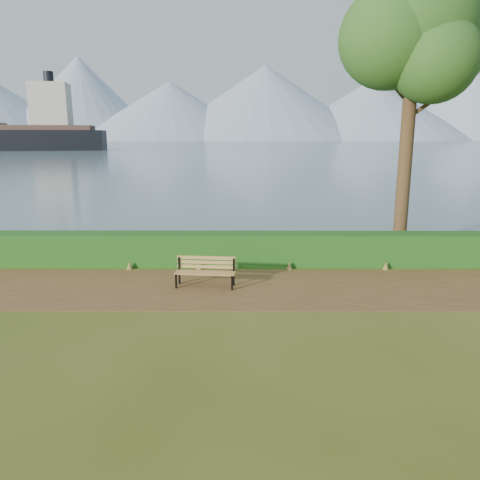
{
  "coord_description": "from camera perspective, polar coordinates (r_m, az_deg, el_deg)",
  "views": [
    {
      "loc": [
        0.17,
        -11.47,
        3.94
      ],
      "look_at": [
        0.12,
        1.2,
        1.1
      ],
      "focal_mm": 35.0,
      "sensor_mm": 36.0,
      "label": 1
    }
  ],
  "objects": [
    {
      "name": "ground",
      "position": [
        12.13,
        -0.6,
        -6.32
      ],
      "size": [
        140.0,
        140.0,
        0.0
      ],
      "primitive_type": "plane",
      "color": "#445017",
      "rests_on": "ground"
    },
    {
      "name": "mountains",
      "position": [
        418.3,
        -1.1,
        15.88
      ],
      "size": [
        585.0,
        190.0,
        70.0
      ],
      "color": "#8394AF",
      "rests_on": "ground"
    },
    {
      "name": "water",
      "position": [
        271.5,
        0.19,
        11.8
      ],
      "size": [
        700.0,
        510.0,
        0.0
      ],
      "primitive_type": "cube",
      "color": "#3E5865",
      "rests_on": "ground"
    },
    {
      "name": "bench",
      "position": [
        12.46,
        -4.21,
        -3.63
      ],
      "size": [
        1.62,
        0.61,
        0.79
      ],
      "rotation": [
        0.0,
        0.0,
        -0.09
      ],
      "color": "black",
      "rests_on": "ground"
    },
    {
      "name": "tree",
      "position": [
        16.79,
        20.54,
        22.59
      ],
      "size": [
        4.82,
        3.96,
        9.5
      ],
      "rotation": [
        0.0,
        0.0,
        0.06
      ],
      "color": "#3C2818",
      "rests_on": "ground"
    },
    {
      "name": "path",
      "position": [
        12.41,
        -0.58,
        -5.85
      ],
      "size": [
        40.0,
        3.4,
        0.01
      ],
      "primitive_type": "cube",
      "color": "brown",
      "rests_on": "ground"
    },
    {
      "name": "hedge",
      "position": [
        14.48,
        -0.46,
        -1.11
      ],
      "size": [
        32.0,
        0.85,
        1.0
      ],
      "primitive_type": "cube",
      "color": "#144112",
      "rests_on": "ground"
    }
  ]
}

